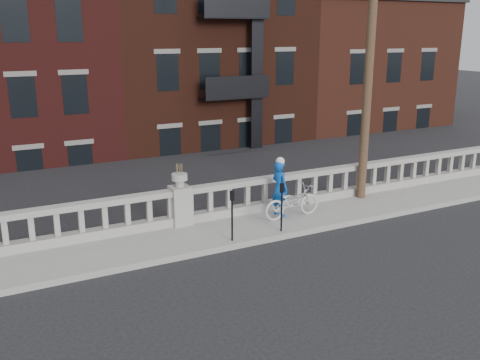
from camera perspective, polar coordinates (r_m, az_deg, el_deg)
name	(u,v)px	position (r m, az deg, el deg)	size (l,w,h in m)	color
ground	(246,285)	(12.07, 0.64, -11.13)	(120.00, 120.00, 0.00)	black
sidewalk	(194,237)	(14.53, -4.94, -6.10)	(32.00, 2.20, 0.15)	gray
balustrade	(180,207)	(15.16, -6.37, -2.92)	(28.00, 0.34, 1.03)	gray
planter_pedestal	(180,201)	(15.11, -6.39, -2.23)	(0.55, 0.55, 1.76)	gray
lower_level	(69,81)	(33.16, -17.73, 10.01)	(80.00, 44.00, 20.80)	#605E59
utility_pole	(371,38)	(17.30, 13.78, 14.52)	(1.60, 0.28, 10.00)	#422D1E
parking_meter_d	(232,210)	(13.76, -0.85, -3.20)	(0.10, 0.09, 1.36)	black
parking_meter_e	(282,202)	(14.46, 4.48, -2.32)	(0.10, 0.09, 1.36)	black
bicycle	(292,201)	(15.68, 5.57, -2.29)	(0.64, 1.84, 0.97)	silver
cyclist	(280,188)	(15.71, 4.25, -0.90)	(0.61, 0.40, 1.67)	#0B48AE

